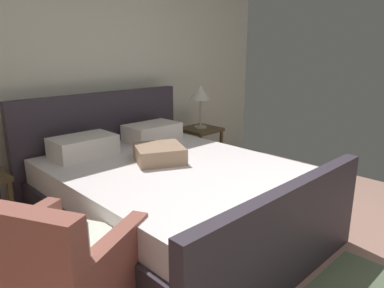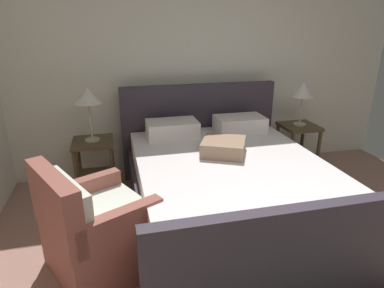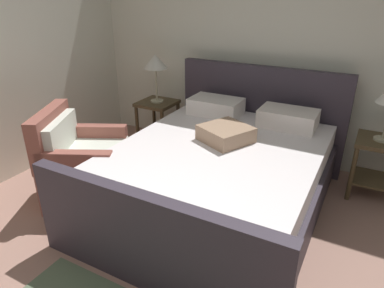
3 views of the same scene
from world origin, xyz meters
TOP-DOWN VIEW (x-y plane):
  - wall_back at (0.00, 2.82)m, footprint 4.96×0.12m
  - bed at (-0.20, 1.50)m, footprint 1.90×2.33m
  - nightstand_right at (1.06, 2.36)m, footprint 0.44×0.44m
  - table_lamp_right at (1.06, 2.36)m, footprint 0.27×0.27m
  - armchair at (-1.42, 0.99)m, footprint 0.98×0.97m

SIDE VIEW (x-z plane):
  - bed at x=-0.20m, z-range -0.22..0.91m
  - armchair at x=-1.42m, z-range -0.10..0.80m
  - nightstand_right at x=1.06m, z-range 0.10..0.70m
  - table_lamp_right at x=1.06m, z-range 0.76..1.30m
  - wall_back at x=0.00m, z-range 0.00..2.83m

